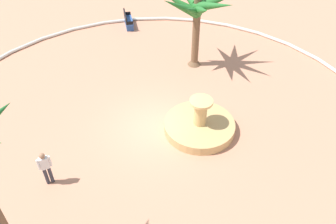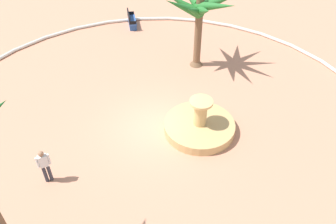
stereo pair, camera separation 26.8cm
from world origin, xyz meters
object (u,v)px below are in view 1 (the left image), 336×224
object	(u,v)px
bench_north	(128,22)
person_cyclist_photo	(46,167)
fountain	(199,125)
palm_tree_by_curb	(197,7)

from	to	relation	value
bench_north	person_cyclist_photo	world-z (taller)	person_cyclist_photo
fountain	palm_tree_by_curb	world-z (taller)	palm_tree_by_curb
bench_north	person_cyclist_photo	size ratio (longest dim) A/B	0.93
person_cyclist_photo	palm_tree_by_curb	bearing A→B (deg)	169.05
fountain	bench_north	bearing A→B (deg)	-132.98
fountain	person_cyclist_photo	bearing A→B (deg)	-38.67
palm_tree_by_curb	person_cyclist_photo	bearing A→B (deg)	-10.95
palm_tree_by_curb	person_cyclist_photo	xyz separation A→B (m)	(10.55, -2.04, -2.61)
fountain	palm_tree_by_curb	xyz separation A→B (m)	(-5.12, -2.31, 3.28)
palm_tree_by_curb	bench_north	size ratio (longest dim) A/B	2.90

